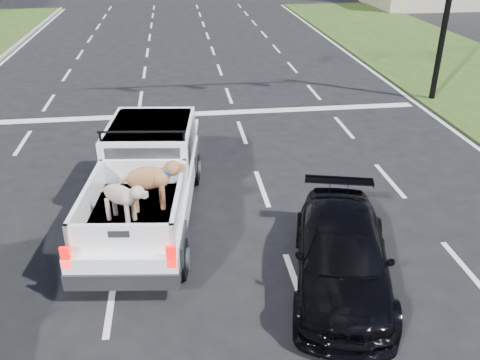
% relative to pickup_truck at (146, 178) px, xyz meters
% --- Properties ---
extents(ground, '(160.00, 160.00, 0.00)m').
position_rel_pickup_truck_xyz_m(ground, '(1.13, -2.95, -1.01)').
color(ground, black).
rests_on(ground, ground).
extents(road_markings, '(17.75, 60.00, 0.01)m').
position_rel_pickup_truck_xyz_m(road_markings, '(1.13, 3.61, -1.00)').
color(road_markings, silver).
rests_on(road_markings, ground).
extents(pickup_truck, '(2.72, 5.98, 2.17)m').
position_rel_pickup_truck_xyz_m(pickup_truck, '(0.00, 0.00, 0.00)').
color(pickup_truck, black).
rests_on(pickup_truck, ground).
extents(black_coupe, '(2.80, 4.66, 1.26)m').
position_rel_pickup_truck_xyz_m(black_coupe, '(3.73, -2.96, -0.38)').
color(black_coupe, black).
rests_on(black_coupe, ground).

